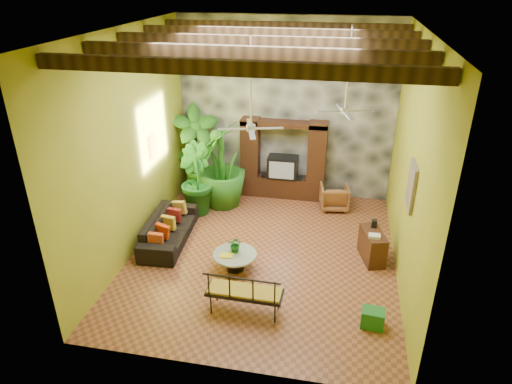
% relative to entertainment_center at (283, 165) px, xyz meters
% --- Properties ---
extents(ground, '(7.00, 7.00, 0.00)m').
position_rel_entertainment_center_xyz_m(ground, '(0.00, -3.14, -0.97)').
color(ground, brown).
rests_on(ground, ground).
extents(ceiling, '(6.00, 7.00, 0.02)m').
position_rel_entertainment_center_xyz_m(ceiling, '(0.00, -3.14, 4.03)').
color(ceiling, silver).
rests_on(ceiling, back_wall).
extents(back_wall, '(6.00, 0.02, 5.00)m').
position_rel_entertainment_center_xyz_m(back_wall, '(0.00, 0.36, 1.53)').
color(back_wall, olive).
rests_on(back_wall, ground).
extents(left_wall, '(0.02, 7.00, 5.00)m').
position_rel_entertainment_center_xyz_m(left_wall, '(-3.00, -3.14, 1.53)').
color(left_wall, olive).
rests_on(left_wall, ground).
extents(right_wall, '(0.02, 7.00, 5.00)m').
position_rel_entertainment_center_xyz_m(right_wall, '(3.00, -3.14, 1.53)').
color(right_wall, olive).
rests_on(right_wall, ground).
extents(stone_accent_wall, '(5.98, 0.10, 4.98)m').
position_rel_entertainment_center_xyz_m(stone_accent_wall, '(0.00, 0.30, 1.53)').
color(stone_accent_wall, '#313238').
rests_on(stone_accent_wall, ground).
extents(ceiling_beams, '(5.95, 5.36, 0.22)m').
position_rel_entertainment_center_xyz_m(ceiling_beams, '(0.00, -3.14, 3.81)').
color(ceiling_beams, '#332110').
rests_on(ceiling_beams, ceiling).
extents(entertainment_center, '(2.40, 0.55, 2.30)m').
position_rel_entertainment_center_xyz_m(entertainment_center, '(0.00, 0.00, 0.00)').
color(entertainment_center, '#311B0D').
rests_on(entertainment_center, ground).
extents(ceiling_fan_front, '(1.28, 1.28, 1.86)m').
position_rel_entertainment_center_xyz_m(ceiling_fan_front, '(-0.20, -3.54, 2.44)').
color(ceiling_fan_front, '#BBBBC0').
rests_on(ceiling_fan_front, ceiling).
extents(ceiling_fan_back, '(1.28, 1.28, 1.86)m').
position_rel_entertainment_center_xyz_m(ceiling_fan_back, '(1.60, -1.94, 2.44)').
color(ceiling_fan_back, '#BBBBC0').
rests_on(ceiling_fan_back, ceiling).
extents(wall_art_mask, '(0.06, 0.32, 0.55)m').
position_rel_entertainment_center_xyz_m(wall_art_mask, '(-2.96, -2.14, 1.13)').
color(wall_art_mask, gold).
rests_on(wall_art_mask, left_wall).
extents(wall_art_painting, '(0.06, 0.70, 0.90)m').
position_rel_entertainment_center_xyz_m(wall_art_painting, '(2.96, -3.74, 1.33)').
color(wall_art_painting, navy).
rests_on(wall_art_painting, right_wall).
extents(sofa, '(1.04, 2.34, 0.67)m').
position_rel_entertainment_center_xyz_m(sofa, '(-2.37, -3.00, -0.63)').
color(sofa, black).
rests_on(sofa, ground).
extents(wicker_armchair, '(0.86, 0.87, 0.70)m').
position_rel_entertainment_center_xyz_m(wicker_armchair, '(1.52, -0.52, -0.62)').
color(wicker_armchair, olive).
rests_on(wicker_armchair, ground).
extents(tall_plant_a, '(1.68, 1.52, 2.65)m').
position_rel_entertainment_center_xyz_m(tall_plant_a, '(-2.45, -0.30, 0.36)').
color(tall_plant_a, '#296C1C').
rests_on(tall_plant_a, ground).
extents(tall_plant_b, '(1.36, 1.35, 1.93)m').
position_rel_entertainment_center_xyz_m(tall_plant_b, '(-2.18, -1.41, -0.00)').
color(tall_plant_b, '#17591C').
rests_on(tall_plant_b, ground).
extents(tall_plant_c, '(1.47, 1.47, 2.39)m').
position_rel_entertainment_center_xyz_m(tall_plant_c, '(-1.57, -0.85, 0.23)').
color(tall_plant_c, '#25691B').
rests_on(tall_plant_c, ground).
extents(coffee_table, '(0.96, 0.96, 0.40)m').
position_rel_entertainment_center_xyz_m(coffee_table, '(-0.51, -3.85, -0.71)').
color(coffee_table, black).
rests_on(coffee_table, ground).
extents(centerpiece_plant, '(0.34, 0.30, 0.35)m').
position_rel_entertainment_center_xyz_m(centerpiece_plant, '(-0.51, -3.76, -0.39)').
color(centerpiece_plant, '#175817').
rests_on(centerpiece_plant, coffee_table).
extents(yellow_tray, '(0.28, 0.22, 0.03)m').
position_rel_entertainment_center_xyz_m(yellow_tray, '(-0.67, -3.98, -0.55)').
color(yellow_tray, yellow).
rests_on(yellow_tray, coffee_table).
extents(iron_bench, '(1.48, 0.56, 0.57)m').
position_rel_entertainment_center_xyz_m(iron_bench, '(0.00, -5.26, -0.43)').
color(iron_bench, black).
rests_on(iron_bench, ground).
extents(side_console, '(0.63, 0.97, 0.71)m').
position_rel_entertainment_center_xyz_m(side_console, '(2.47, -2.89, -0.61)').
color(side_console, '#392012').
rests_on(side_console, ground).
extents(green_bin, '(0.44, 0.35, 0.36)m').
position_rel_entertainment_center_xyz_m(green_bin, '(2.42, -5.13, -0.78)').
color(green_bin, '#1B6621').
rests_on(green_bin, ground).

